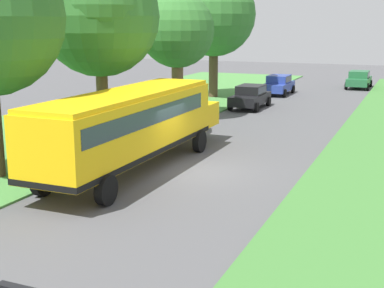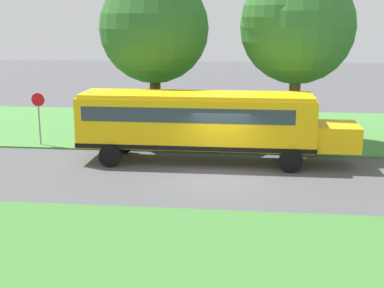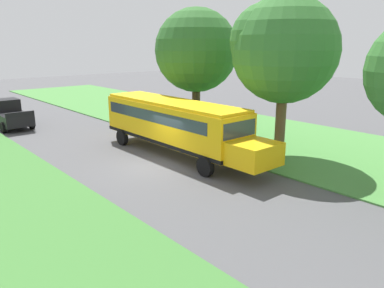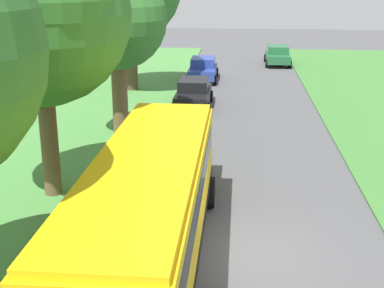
{
  "view_description": "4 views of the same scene",
  "coord_description": "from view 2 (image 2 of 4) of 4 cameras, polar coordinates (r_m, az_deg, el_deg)",
  "views": [
    {
      "loc": [
        7.74,
        -18.8,
        5.69
      ],
      "look_at": [
        0.16,
        -0.95,
        1.3
      ],
      "focal_mm": 50.0,
      "sensor_mm": 36.0,
      "label": 1
    },
    {
      "loc": [
        21.14,
        1.25,
        6.43
      ],
      "look_at": [
        0.03,
        -1.13,
        1.4
      ],
      "focal_mm": 50.0,
      "sensor_mm": 36.0,
      "label": 2
    },
    {
      "loc": [
        10.76,
        15.73,
        6.31
      ],
      "look_at": [
        -0.67,
        2.53,
        1.64
      ],
      "focal_mm": 35.0,
      "sensor_mm": 36.0,
      "label": 3
    },
    {
      "loc": [
        -0.33,
        -12.82,
        7.23
      ],
      "look_at": [
        -1.78,
        3.67,
        1.89
      ],
      "focal_mm": 50.0,
      "sensor_mm": 36.0,
      "label": 4
    }
  ],
  "objects": [
    {
      "name": "ground_plane",
      "position": [
        22.13,
        2.91,
        -3.6
      ],
      "size": [
        120.0,
        120.0,
        0.0
      ],
      "primitive_type": "plane",
      "color": "#4C4C4F"
    },
    {
      "name": "school_bus",
      "position": [
        24.06,
        1.12,
        2.51
      ],
      "size": [
        2.85,
        12.42,
        3.16
      ],
      "color": "yellow",
      "rests_on": "ground"
    },
    {
      "name": "grass_far_side",
      "position": [
        13.78,
        0.48,
        -14.34
      ],
      "size": [
        10.0,
        80.0,
        0.07
      ],
      "primitive_type": "cube",
      "color": "#3D7533",
      "rests_on": "ground"
    },
    {
      "name": "park_bench",
      "position": [
        31.05,
        -8.78,
        2.09
      ],
      "size": [
        1.63,
        0.62,
        0.92
      ],
      "color": "brown",
      "rests_on": "ground"
    },
    {
      "name": "grass_verge",
      "position": [
        31.82,
        4.04,
        1.68
      ],
      "size": [
        12.0,
        80.0,
        0.08
      ],
      "primitive_type": "cube",
      "color": "#47843D",
      "rests_on": "ground"
    },
    {
      "name": "oak_tree_roadside_mid",
      "position": [
        27.53,
        10.82,
        12.43
      ],
      "size": [
        5.71,
        5.71,
        8.87
      ],
      "color": "brown",
      "rests_on": "ground"
    },
    {
      "name": "stop_sign",
      "position": [
        28.29,
        -16.03,
        3.23
      ],
      "size": [
        0.08,
        0.68,
        2.74
      ],
      "color": "gray",
      "rests_on": "ground"
    },
    {
      "name": "oak_tree_beside_bus",
      "position": [
        28.09,
        -4.17,
        12.17
      ],
      "size": [
        5.63,
        5.63,
        8.72
      ],
      "color": "#4C3826",
      "rests_on": "ground"
    }
  ]
}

